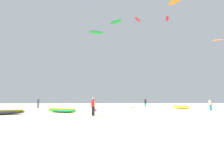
{
  "coord_description": "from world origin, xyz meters",
  "views": [
    {
      "loc": [
        -1.81,
        -13.08,
        1.53
      ],
      "look_at": [
        0.0,
        19.9,
        6.31
      ],
      "focal_mm": 28.81,
      "sensor_mm": 36.0,
      "label": 1
    }
  ],
  "objects_px": {
    "kite_grounded_mid": "(181,107)",
    "kite_aloft_4": "(177,0)",
    "kite_aloft_0": "(96,32)",
    "kite_aloft_3": "(167,18)",
    "kite_aloft_7": "(116,22)",
    "person_right": "(210,104)",
    "kite_aloft_1": "(137,19)",
    "cooler_box": "(94,110)",
    "person_left": "(38,102)",
    "kite_grounded_near": "(62,110)",
    "person_foreground": "(93,105)",
    "kite_grounded_far": "(2,112)",
    "person_midground": "(145,102)",
    "kite_aloft_6": "(218,40)"
  },
  "relations": [
    {
      "from": "person_midground",
      "to": "kite_aloft_3",
      "type": "bearing_deg",
      "value": -13.14
    },
    {
      "from": "person_midground",
      "to": "person_right",
      "type": "relative_size",
      "value": 1.05
    },
    {
      "from": "kite_aloft_3",
      "to": "kite_grounded_mid",
      "type": "bearing_deg",
      "value": -106.93
    },
    {
      "from": "person_right",
      "to": "cooler_box",
      "type": "bearing_deg",
      "value": -13.68
    },
    {
      "from": "person_midground",
      "to": "cooler_box",
      "type": "height_order",
      "value": "person_midground"
    },
    {
      "from": "kite_grounded_mid",
      "to": "kite_aloft_4",
      "type": "relative_size",
      "value": 1.04
    },
    {
      "from": "person_midground",
      "to": "kite_grounded_far",
      "type": "relative_size",
      "value": 0.4
    },
    {
      "from": "kite_aloft_3",
      "to": "kite_aloft_7",
      "type": "bearing_deg",
      "value": -161.57
    },
    {
      "from": "cooler_box",
      "to": "kite_aloft_4",
      "type": "distance_m",
      "value": 25.89
    },
    {
      "from": "person_foreground",
      "to": "kite_grounded_near",
      "type": "height_order",
      "value": "person_foreground"
    },
    {
      "from": "kite_aloft_0",
      "to": "kite_grounded_mid",
      "type": "bearing_deg",
      "value": -45.24
    },
    {
      "from": "person_foreground",
      "to": "kite_aloft_7",
      "type": "distance_m",
      "value": 34.64
    },
    {
      "from": "person_right",
      "to": "kite_aloft_7",
      "type": "relative_size",
      "value": 0.47
    },
    {
      "from": "kite_grounded_mid",
      "to": "cooler_box",
      "type": "distance_m",
      "value": 15.68
    },
    {
      "from": "person_right",
      "to": "person_midground",
      "type": "bearing_deg",
      "value": -83.03
    },
    {
      "from": "person_left",
      "to": "person_right",
      "type": "relative_size",
      "value": 1.06
    },
    {
      "from": "kite_grounded_far",
      "to": "person_midground",
      "type": "bearing_deg",
      "value": 44.99
    },
    {
      "from": "kite_grounded_mid",
      "to": "kite_aloft_1",
      "type": "distance_m",
      "value": 25.24
    },
    {
      "from": "kite_aloft_4",
      "to": "kite_grounded_far",
      "type": "bearing_deg",
      "value": -154.15
    },
    {
      "from": "kite_grounded_far",
      "to": "kite_aloft_4",
      "type": "bearing_deg",
      "value": 25.85
    },
    {
      "from": "kite_grounded_far",
      "to": "kite_aloft_0",
      "type": "distance_m",
      "value": 33.45
    },
    {
      "from": "person_left",
      "to": "kite_aloft_7",
      "type": "bearing_deg",
      "value": 177.43
    },
    {
      "from": "person_midground",
      "to": "kite_grounded_mid",
      "type": "distance_m",
      "value": 9.11
    },
    {
      "from": "kite_aloft_1",
      "to": "kite_grounded_near",
      "type": "bearing_deg",
      "value": -123.31
    },
    {
      "from": "person_left",
      "to": "kite_aloft_6",
      "type": "height_order",
      "value": "kite_aloft_6"
    },
    {
      "from": "cooler_box",
      "to": "person_foreground",
      "type": "bearing_deg",
      "value": -88.71
    },
    {
      "from": "kite_aloft_1",
      "to": "kite_aloft_3",
      "type": "bearing_deg",
      "value": 34.85
    },
    {
      "from": "person_left",
      "to": "kite_aloft_0",
      "type": "distance_m",
      "value": 23.59
    },
    {
      "from": "kite_grounded_far",
      "to": "cooler_box",
      "type": "xyz_separation_m",
      "value": [
        9.05,
        4.82,
        -0.08
      ]
    },
    {
      "from": "kite_grounded_mid",
      "to": "kite_aloft_6",
      "type": "height_order",
      "value": "kite_aloft_6"
    },
    {
      "from": "person_right",
      "to": "kite_aloft_0",
      "type": "height_order",
      "value": "kite_aloft_0"
    },
    {
      "from": "kite_aloft_0",
      "to": "kite_aloft_6",
      "type": "height_order",
      "value": "kite_aloft_0"
    },
    {
      "from": "kite_grounded_mid",
      "to": "kite_aloft_0",
      "type": "height_order",
      "value": "kite_aloft_0"
    },
    {
      "from": "person_right",
      "to": "kite_aloft_0",
      "type": "distance_m",
      "value": 32.4
    },
    {
      "from": "kite_aloft_0",
      "to": "kite_aloft_4",
      "type": "relative_size",
      "value": 0.91
    },
    {
      "from": "person_left",
      "to": "kite_grounded_far",
      "type": "xyz_separation_m",
      "value": [
        1.65,
        -14.93,
        -0.77
      ]
    },
    {
      "from": "person_left",
      "to": "kite_grounded_near",
      "type": "height_order",
      "value": "person_left"
    },
    {
      "from": "kite_grounded_mid",
      "to": "kite_aloft_7",
      "type": "distance_m",
      "value": 27.9
    },
    {
      "from": "kite_aloft_0",
      "to": "kite_aloft_6",
      "type": "relative_size",
      "value": 1.83
    },
    {
      "from": "kite_aloft_1",
      "to": "kite_aloft_7",
      "type": "height_order",
      "value": "kite_aloft_7"
    },
    {
      "from": "kite_grounded_far",
      "to": "kite_aloft_3",
      "type": "xyz_separation_m",
      "value": [
        29.45,
        31.06,
        25.46
      ]
    },
    {
      "from": "person_foreground",
      "to": "cooler_box",
      "type": "relative_size",
      "value": 3.11
    },
    {
      "from": "kite_aloft_0",
      "to": "kite_grounded_far",
      "type": "bearing_deg",
      "value": -107.53
    },
    {
      "from": "person_right",
      "to": "kite_aloft_7",
      "type": "bearing_deg",
      "value": -76.0
    },
    {
      "from": "person_left",
      "to": "cooler_box",
      "type": "xyz_separation_m",
      "value": [
        10.7,
        -10.11,
        -0.85
      ]
    },
    {
      "from": "person_foreground",
      "to": "kite_aloft_1",
      "type": "bearing_deg",
      "value": 32.4
    },
    {
      "from": "kite_grounded_near",
      "to": "kite_aloft_4",
      "type": "height_order",
      "value": "kite_aloft_4"
    },
    {
      "from": "cooler_box",
      "to": "kite_aloft_6",
      "type": "relative_size",
      "value": 0.26
    },
    {
      "from": "person_left",
      "to": "kite_grounded_mid",
      "type": "xyz_separation_m",
      "value": [
        25.04,
        -3.77,
        -0.76
      ]
    },
    {
      "from": "person_foreground",
      "to": "kite_grounded_far",
      "type": "distance_m",
      "value": 9.37
    }
  ]
}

